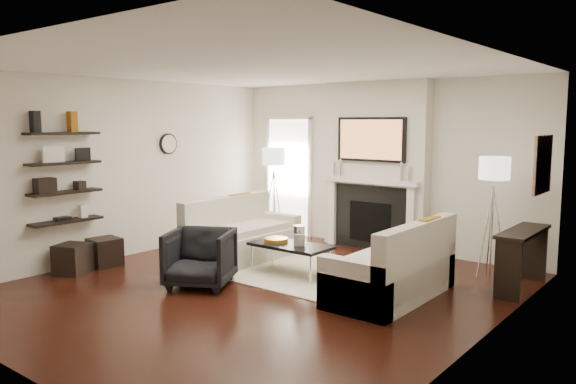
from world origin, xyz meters
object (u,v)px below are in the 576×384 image
Objects in this scene: loveseat_left_base at (243,246)px; armchair at (200,255)px; ottoman_near at (105,252)px; lamp_left_shade at (274,156)px; lamp_right_shade at (495,168)px; loveseat_right_base at (390,280)px; coffee_table at (290,246)px.

armchair reaches higher than loveseat_left_base.
lamp_left_shade is at bearing 78.54° from ottoman_near.
loveseat_left_base is 2.11m from lamp_left_shade.
lamp_right_shade is 5.53m from ottoman_near.
loveseat_left_base and loveseat_right_base have the same top height.
loveseat_right_base is at bearing -109.79° from lamp_right_shade.
loveseat_left_base is 2.27× the size of armchair.
loveseat_left_base is 4.50× the size of lamp_left_shade.
lamp_left_shade is 1.00× the size of ottoman_near.
loveseat_left_base is 4.50× the size of lamp_right_shade.
ottoman_near is (-1.82, -0.16, -0.20)m from armchair.
armchair is (-2.09, -1.08, 0.19)m from loveseat_right_base.
loveseat_right_base is 2.36m from armchair.
ottoman_near is at bearing -162.40° from loveseat_right_base.
coffee_table is 2.75× the size of lamp_left_shade.
lamp_left_shade reaches higher than coffee_table.
armchair is 3.31m from lamp_left_shade.
coffee_table is at bearing -142.30° from lamp_right_shade.
coffee_table is 2.75× the size of lamp_right_shade.
ottoman_near is at bearing -131.25° from loveseat_left_base.
loveseat_left_base is at bearing 48.75° from ottoman_near.
armchair reaches higher than ottoman_near.
armchair is 1.98× the size of lamp_right_shade.
coffee_table is (-1.53, 0.04, 0.19)m from loveseat_right_base.
loveseat_right_base is at bearing -5.50° from loveseat_left_base.
lamp_right_shade is (2.70, 2.77, 1.05)m from armchair.
lamp_right_shade is (3.90, -0.13, 0.00)m from lamp_left_shade.
lamp_right_shade reaches higher than ottoman_near.
ottoman_near is at bearing -101.46° from lamp_left_shade.
loveseat_right_base is 4.11m from ottoman_near.
coffee_table is 1.39× the size of armchair.
lamp_right_shade is (0.61, 1.68, 1.24)m from loveseat_right_base.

